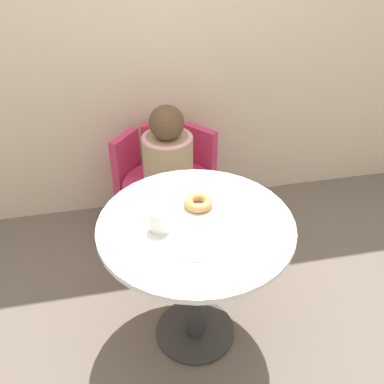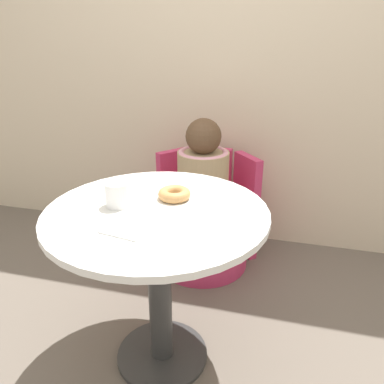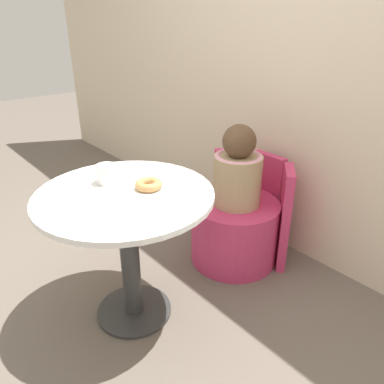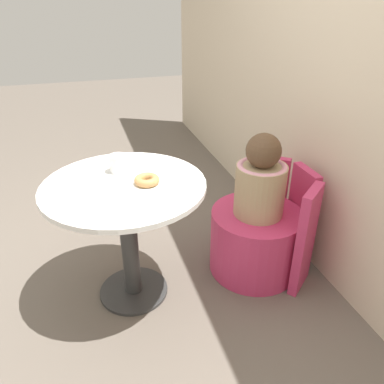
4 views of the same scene
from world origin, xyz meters
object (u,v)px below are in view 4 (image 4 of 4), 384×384
child_figure (261,180)px  donut (147,180)px  round_table (126,212)px  tub_chair (255,241)px  cup (118,164)px

child_figure → donut: 0.64m
round_table → tub_chair: 0.81m
tub_chair → cup: 0.93m
round_table → cup: bearing=-178.2°
cup → donut: bearing=32.4°
round_table → child_figure: child_figure is taller
round_table → child_figure: size_ratio=1.69×
child_figure → cup: 0.77m
round_table → child_figure: bearing=90.0°
round_table → tub_chair: (0.00, 0.74, -0.33)m
round_table → tub_chair: bearing=90.0°
child_figure → cup: (-0.14, -0.74, 0.14)m
cup → round_table: bearing=1.8°
tub_chair → cup: (-0.14, -0.74, 0.54)m
round_table → donut: donut is taller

